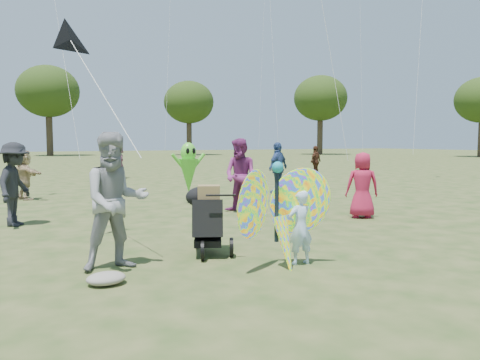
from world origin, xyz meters
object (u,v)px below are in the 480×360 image
crowd_j (119,162)px  crowd_e (241,176)px  adult_man (116,201)px  crowd_c (278,168)px  crowd_b (15,184)px  alien_kite (189,170)px  crowd_h (316,161)px  child_girl (300,227)px  crowd_d (25,175)px  crowd_a (362,185)px  butterfly_kite (280,216)px  jogging_stroller (207,215)px

crowd_j → crowd_e: bearing=6.0°
adult_man → crowd_c: 9.85m
crowd_b → crowd_e: 5.07m
crowd_b → crowd_e: (5.04, -0.57, 0.04)m
alien_kite → crowd_c: bearing=16.1°
crowd_h → adult_man: bearing=18.7°
child_girl → crowd_j: bearing=-90.7°
crowd_b → crowd_j: 12.61m
child_girl → alien_kite: bearing=-94.1°
crowd_b → alien_kite: (4.47, 1.53, 0.09)m
crowd_d → alien_kite: 5.15m
crowd_a → crowd_h: 12.38m
crowd_c → crowd_d: 7.98m
crowd_a → crowd_d: bearing=-16.0°
crowd_h → alien_kite: (-9.22, -6.39, 0.20)m
child_girl → crowd_d: 10.48m
crowd_e → butterfly_kite: crowd_e is taller
crowd_e → jogging_stroller: 4.30m
crowd_a → crowd_c: size_ratio=0.88×
crowd_c → crowd_a: bearing=53.5°
crowd_a → crowd_e: crowd_e is taller
crowd_h → crowd_j: crowd_j is taller
crowd_b → butterfly_kite: size_ratio=1.01×
adult_man → crowd_h: (12.60, 12.24, -0.18)m
crowd_j → crowd_b: bearing=-17.5°
crowd_j → butterfly_kite: (-1.76, -16.97, -0.06)m
alien_kite → adult_man: bearing=-120.0°
adult_man → crowd_b: size_ratio=1.08×
crowd_a → crowd_d: (-6.71, 7.29, -0.00)m
crowd_j → crowd_c: bearing=24.9°
adult_man → alien_kite: 6.76m
adult_man → crowd_j: size_ratio=1.19×
crowd_a → crowd_d: 9.91m
crowd_c → crowd_j: size_ratio=1.08×
crowd_e → alien_kite: crowd_e is taller
crowd_c → crowd_e: (-3.08, -3.15, 0.05)m
crowd_a → crowd_b: crowd_b is taller
adult_man → crowd_e: size_ratio=1.03×
crowd_b → child_girl: bearing=-121.4°
adult_man → crowd_b: (-1.10, 4.32, -0.07)m
crowd_c → crowd_e: size_ratio=0.94×
crowd_d → crowd_j: crowd_j is taller
crowd_b → crowd_c: 8.52m
adult_man → alien_kite: bearing=59.3°
crowd_a → crowd_c: crowd_c is taller
crowd_a → crowd_e: (-2.10, 2.02, 0.16)m
crowd_h → butterfly_kite: 16.96m
crowd_c → butterfly_kite: 9.37m
child_girl → crowd_a: crowd_a is taller
butterfly_kite → crowd_j: bearing=84.1°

